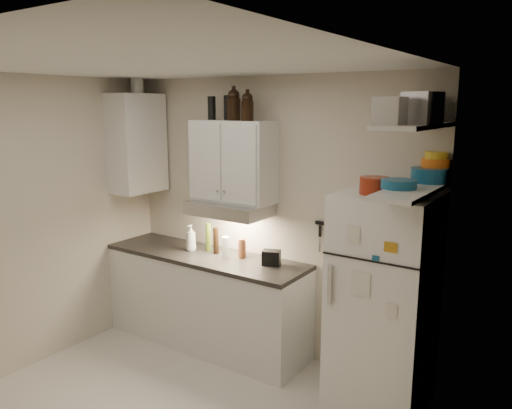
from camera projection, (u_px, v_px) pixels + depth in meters
The scene contains 35 objects.
ceiling at pixel (146, 62), 3.21m from camera, with size 3.20×3.00×0.02m, color white.
back_wall at pixel (270, 217), 4.69m from camera, with size 3.20×0.02×2.60m, color beige.
left_wall at pixel (22, 226), 4.36m from camera, with size 0.02×3.00×2.60m, color beige.
right_wall at pixel (375, 309), 2.58m from camera, with size 0.02×3.00×2.60m, color beige.
base_cabinet at pixel (206, 301), 4.91m from camera, with size 2.10×0.60×0.88m, color silver.
countertop at pixel (205, 256), 4.82m from camera, with size 2.10×0.62×0.04m, color #282522.
upper_cabinet at pixel (233, 161), 4.61m from camera, with size 0.80×0.33×0.75m, color silver.
side_cabinet at pixel (137, 143), 5.11m from camera, with size 0.33×0.55×1.00m, color silver.
range_hood at pixel (230, 208), 4.65m from camera, with size 0.76×0.46×0.12m, color silver.
fridge at pixel (383, 303), 3.81m from camera, with size 0.70×0.68×1.70m, color white.
shelf_hi at pixel (415, 126), 3.33m from camera, with size 0.30×0.95×0.03m, color silver.
shelf_lo at pixel (411, 191), 3.41m from camera, with size 0.30×0.95×0.03m, color silver.
knife_strip at pixel (337, 225), 4.28m from camera, with size 0.42×0.02×0.03m, color black.
dutch_oven at pixel (374, 186), 3.61m from camera, with size 0.22×0.22×0.13m, color maroon.
book_stack at pixel (411, 194), 3.43m from camera, with size 0.18×0.22×0.07m, color #BF8017.
spice_jar at pixel (402, 190), 3.47m from camera, with size 0.06×0.06×0.11m, color silver.
stock_pot at pixel (423, 108), 3.59m from camera, with size 0.27×0.27×0.19m, color silver.
tin_a at pixel (422, 108), 3.18m from camera, with size 0.20×0.18×0.20m, color #AAAAAD.
tin_b at pixel (390, 111), 3.10m from camera, with size 0.17×0.17×0.17m, color #AAAAAD.
bowl_teal at pixel (429, 175), 3.67m from camera, with size 0.27×0.27×0.11m, color #16557A.
bowl_orange at pixel (436, 163), 3.71m from camera, with size 0.21×0.21×0.06m, color orange.
bowl_yellow at pixel (436, 155), 3.70m from camera, with size 0.17×0.17×0.05m, color yellow.
plates at pixel (399, 184), 3.41m from camera, with size 0.24×0.24×0.06m, color #16557A.
growler_a at pixel (234, 105), 4.44m from camera, with size 0.12×0.12×0.28m, color black, non-canonical shape.
growler_b at pixel (247, 106), 4.33m from camera, with size 0.11×0.11×0.25m, color black, non-canonical shape.
thermos_a at pixel (228, 108), 4.57m from camera, with size 0.08×0.08×0.22m, color black.
thermos_b at pixel (212, 108), 4.64m from camera, with size 0.07×0.07×0.22m, color black.
side_jar at pixel (137, 85), 5.01m from camera, with size 0.12×0.12×0.17m, color silver.
soap_bottle at pixel (191, 236), 4.91m from camera, with size 0.11×0.11×0.29m, color silver.
pepper_mill at pixel (242, 249), 4.67m from camera, with size 0.06×0.06×0.19m, color brown.
oil_bottle at pixel (208, 237), 4.91m from camera, with size 0.05×0.05×0.28m, color #566C1B.
vinegar_bottle at pixel (216, 241), 4.82m from camera, with size 0.05×0.05×0.26m, color black.
clear_bottle at pixel (226, 247), 4.69m from camera, with size 0.07×0.07×0.20m, color silver.
red_jar at pixel (242, 249), 4.74m from camera, with size 0.07×0.07×0.15m, color maroon.
caddy at pixel (271, 258), 4.48m from camera, with size 0.16×0.11×0.14m, color black.
Camera 1 is at (2.46, -2.35, 2.34)m, focal length 35.00 mm.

